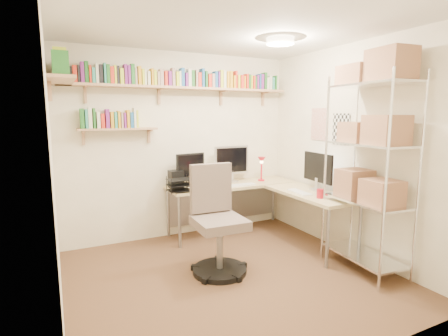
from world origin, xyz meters
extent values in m
plane|color=#4B2B20|center=(0.00, 0.00, 0.00)|extent=(3.20, 3.20, 0.00)
cube|color=beige|center=(0.00, 1.50, 1.25)|extent=(3.20, 0.04, 2.50)
cube|color=beige|center=(-1.60, 0.00, 1.25)|extent=(0.04, 3.00, 2.50)
cube|color=beige|center=(1.60, 0.00, 1.25)|extent=(0.04, 3.00, 2.50)
cube|color=beige|center=(0.00, -1.50, 1.25)|extent=(3.20, 0.04, 2.50)
cube|color=silver|center=(0.00, 0.00, 2.50)|extent=(3.20, 3.00, 0.04)
cube|color=white|center=(1.59, 0.55, 1.55)|extent=(0.01, 0.30, 0.42)
cube|color=silver|center=(1.59, 0.15, 1.50)|extent=(0.01, 0.28, 0.38)
cylinder|color=#FFEAC6|center=(0.70, 0.20, 2.46)|extent=(0.30, 0.30, 0.06)
cube|color=tan|center=(0.00, 1.38, 2.02)|extent=(3.05, 0.25, 0.03)
cube|color=tan|center=(-1.48, 0.95, 2.02)|extent=(0.25, 1.00, 0.03)
cube|color=tan|center=(-0.85, 1.40, 1.50)|extent=(0.95, 0.20, 0.02)
cube|color=tan|center=(-1.20, 1.44, 1.95)|extent=(0.03, 0.20, 0.20)
cube|color=tan|center=(-0.30, 1.44, 1.95)|extent=(0.03, 0.20, 0.20)
cube|color=tan|center=(0.60, 1.44, 1.95)|extent=(0.03, 0.20, 0.20)
cube|color=tan|center=(1.30, 1.44, 1.95)|extent=(0.03, 0.20, 0.20)
cube|color=black|center=(-1.47, 1.38, 2.15)|extent=(0.02, 0.14, 0.23)
cube|color=black|center=(-1.43, 1.38, 2.14)|extent=(0.03, 0.14, 0.21)
cube|color=#BBCE26|center=(-1.39, 1.38, 2.13)|extent=(0.03, 0.14, 0.18)
cube|color=black|center=(-1.35, 1.38, 2.12)|extent=(0.03, 0.14, 0.18)
cube|color=red|center=(-1.31, 1.38, 2.13)|extent=(0.04, 0.13, 0.19)
cube|color=black|center=(-1.27, 1.38, 2.14)|extent=(0.02, 0.12, 0.20)
cube|color=#72207A|center=(-1.23, 1.38, 2.15)|extent=(0.04, 0.12, 0.24)
cube|color=#226725|center=(-1.18, 1.38, 2.16)|extent=(0.04, 0.11, 0.25)
cube|color=red|center=(-1.14, 1.38, 2.14)|extent=(0.02, 0.13, 0.20)
cube|color=teal|center=(-1.11, 1.38, 2.12)|extent=(0.04, 0.13, 0.18)
cube|color=beige|center=(-1.07, 1.38, 2.15)|extent=(0.03, 0.13, 0.23)
cube|color=black|center=(-1.02, 1.38, 2.14)|extent=(0.04, 0.13, 0.22)
cube|color=teal|center=(-0.98, 1.38, 2.15)|extent=(0.02, 0.15, 0.24)
cube|color=#226725|center=(-0.94, 1.38, 2.15)|extent=(0.04, 0.13, 0.22)
cube|color=red|center=(-0.90, 1.38, 2.14)|extent=(0.04, 0.12, 0.20)
cube|color=#BBCE26|center=(-0.86, 1.38, 2.15)|extent=(0.02, 0.12, 0.22)
cube|color=black|center=(-0.83, 1.38, 2.14)|extent=(0.03, 0.12, 0.21)
cube|color=#BBCE26|center=(-0.79, 1.38, 2.13)|extent=(0.04, 0.14, 0.19)
cube|color=#72207A|center=(-0.74, 1.38, 2.15)|extent=(0.03, 0.13, 0.24)
cube|color=#72207A|center=(-0.70, 1.38, 2.15)|extent=(0.03, 0.14, 0.23)
cube|color=#226725|center=(-0.66, 1.38, 2.16)|extent=(0.04, 0.14, 0.25)
cube|color=gray|center=(-0.62, 1.38, 2.14)|extent=(0.02, 0.13, 0.20)
cube|color=#C88D17|center=(-0.58, 1.38, 2.15)|extent=(0.04, 0.14, 0.23)
cube|color=#BBCE26|center=(-0.53, 1.38, 2.13)|extent=(0.02, 0.15, 0.20)
cube|color=beige|center=(-0.50, 1.38, 2.13)|extent=(0.02, 0.11, 0.19)
cube|color=beige|center=(-0.46, 1.38, 2.12)|extent=(0.03, 0.12, 0.17)
cube|color=#C88D17|center=(-0.42, 1.38, 2.14)|extent=(0.02, 0.14, 0.21)
cube|color=#BBCE26|center=(-0.38, 1.38, 2.13)|extent=(0.03, 0.14, 0.19)
cube|color=gray|center=(-0.34, 1.38, 2.12)|extent=(0.03, 0.12, 0.18)
cube|color=gray|center=(-0.30, 1.38, 2.14)|extent=(0.04, 0.11, 0.21)
cube|color=red|center=(-0.24, 1.38, 2.13)|extent=(0.04, 0.13, 0.19)
cube|color=#72207A|center=(-0.19, 1.38, 2.13)|extent=(0.04, 0.12, 0.19)
cube|color=gray|center=(-0.14, 1.38, 2.15)|extent=(0.04, 0.11, 0.23)
cube|color=#BBCE26|center=(-0.09, 1.38, 2.13)|extent=(0.04, 0.14, 0.18)
cube|color=beige|center=(-0.05, 1.38, 2.13)|extent=(0.02, 0.12, 0.19)
cube|color=#1D5696|center=(-0.02, 1.38, 2.15)|extent=(0.04, 0.12, 0.24)
cube|color=#72207A|center=(0.03, 1.38, 2.12)|extent=(0.03, 0.13, 0.18)
cube|color=beige|center=(0.08, 1.38, 2.15)|extent=(0.04, 0.11, 0.23)
cube|color=#226725|center=(0.13, 1.38, 2.14)|extent=(0.04, 0.11, 0.22)
cube|color=gray|center=(0.17, 1.38, 2.15)|extent=(0.03, 0.15, 0.22)
cube|color=red|center=(0.21, 1.38, 2.13)|extent=(0.04, 0.14, 0.19)
cube|color=#1D5696|center=(0.27, 1.38, 2.16)|extent=(0.04, 0.12, 0.25)
cube|color=#226725|center=(0.31, 1.38, 2.14)|extent=(0.03, 0.14, 0.21)
cube|color=red|center=(0.36, 1.38, 2.12)|extent=(0.04, 0.15, 0.18)
cube|color=gray|center=(0.41, 1.38, 2.13)|extent=(0.04, 0.15, 0.18)
cube|color=#1D5696|center=(0.46, 1.38, 2.15)|extent=(0.04, 0.11, 0.22)
cube|color=#72207A|center=(0.50, 1.38, 2.14)|extent=(0.02, 0.13, 0.22)
cube|color=#BBCE26|center=(0.54, 1.38, 2.15)|extent=(0.04, 0.13, 0.24)
cube|color=beige|center=(0.59, 1.38, 2.15)|extent=(0.04, 0.12, 0.23)
cube|color=#C88D17|center=(0.63, 1.38, 2.15)|extent=(0.03, 0.14, 0.23)
cube|color=#C88D17|center=(0.68, 1.38, 2.15)|extent=(0.04, 0.13, 0.23)
cube|color=#C88D17|center=(0.73, 1.38, 2.12)|extent=(0.03, 0.14, 0.18)
cube|color=red|center=(0.77, 1.38, 2.16)|extent=(0.03, 0.11, 0.24)
cube|color=#BBCE26|center=(0.81, 1.38, 2.13)|extent=(0.03, 0.12, 0.19)
cube|color=red|center=(0.85, 1.38, 2.13)|extent=(0.04, 0.14, 0.19)
cube|color=#C88D17|center=(0.90, 1.38, 2.12)|extent=(0.03, 0.12, 0.18)
cube|color=red|center=(0.94, 1.38, 2.14)|extent=(0.03, 0.13, 0.21)
cube|color=#226725|center=(0.98, 1.38, 2.14)|extent=(0.03, 0.13, 0.20)
cube|color=#BBCE26|center=(1.01, 1.38, 2.13)|extent=(0.02, 0.12, 0.19)
cube|color=red|center=(1.05, 1.38, 2.13)|extent=(0.03, 0.15, 0.19)
cube|color=#226725|center=(1.08, 1.38, 2.13)|extent=(0.03, 0.12, 0.19)
cube|color=#72207A|center=(1.12, 1.38, 2.13)|extent=(0.03, 0.13, 0.20)
cube|color=#1D5696|center=(1.15, 1.38, 2.14)|extent=(0.02, 0.13, 0.22)
cube|color=#72207A|center=(1.19, 1.38, 2.14)|extent=(0.04, 0.13, 0.22)
cube|color=#226725|center=(1.25, 1.38, 2.16)|extent=(0.04, 0.13, 0.24)
cube|color=beige|center=(1.29, 1.38, 2.12)|extent=(0.04, 0.11, 0.18)
cube|color=beige|center=(1.34, 1.38, 2.14)|extent=(0.04, 0.11, 0.20)
cube|color=teal|center=(1.38, 1.38, 2.12)|extent=(0.04, 0.11, 0.18)
cube|color=#226725|center=(1.42, 1.38, 2.14)|extent=(0.02, 0.15, 0.21)
cube|color=beige|center=(1.45, 1.38, 2.13)|extent=(0.02, 0.12, 0.18)
cube|color=#226725|center=(-1.48, 0.52, 2.14)|extent=(0.14, 0.04, 0.21)
cube|color=#BBCE26|center=(-1.48, 0.57, 2.16)|extent=(0.11, 0.04, 0.25)
cube|color=#C88D17|center=(-1.48, 0.62, 2.14)|extent=(0.11, 0.03, 0.21)
cube|color=beige|center=(-1.48, 0.65, 2.13)|extent=(0.13, 0.04, 0.19)
cube|color=#226725|center=(-1.48, 0.69, 2.13)|extent=(0.13, 0.03, 0.19)
cube|color=beige|center=(-1.48, 0.73, 2.16)|extent=(0.15, 0.04, 0.24)
cube|color=#1D5696|center=(-1.48, 0.78, 2.13)|extent=(0.14, 0.03, 0.19)
cube|color=#226725|center=(-1.48, 0.81, 2.12)|extent=(0.12, 0.03, 0.17)
cube|color=#72207A|center=(-1.48, 0.84, 2.13)|extent=(0.12, 0.04, 0.18)
cube|color=#C88D17|center=(-1.48, 0.90, 2.12)|extent=(0.14, 0.04, 0.18)
cube|color=#BBCE26|center=(-1.48, 0.94, 2.15)|extent=(0.13, 0.03, 0.24)
cube|color=teal|center=(-1.48, 0.97, 2.16)|extent=(0.13, 0.02, 0.25)
cube|color=black|center=(-1.48, 1.01, 2.16)|extent=(0.11, 0.03, 0.25)
cube|color=beige|center=(-1.48, 1.06, 2.15)|extent=(0.14, 0.04, 0.22)
cube|color=gray|center=(-1.48, 1.10, 2.14)|extent=(0.13, 0.03, 0.21)
cube|color=#72207A|center=(-1.48, 1.14, 2.13)|extent=(0.13, 0.04, 0.19)
cube|color=#BBCE26|center=(-1.48, 1.19, 2.14)|extent=(0.12, 0.04, 0.20)
cube|color=#BBCE26|center=(-1.48, 1.23, 2.15)|extent=(0.12, 0.03, 0.24)
cube|color=#226725|center=(-1.48, 1.27, 2.15)|extent=(0.12, 0.04, 0.23)
cube|color=#1D5696|center=(-1.48, 1.32, 2.13)|extent=(0.13, 0.04, 0.20)
cube|color=gray|center=(-1.48, 1.37, 2.15)|extent=(0.11, 0.04, 0.22)
cube|color=#226725|center=(-1.26, 1.40, 1.63)|extent=(0.04, 0.13, 0.23)
cube|color=teal|center=(-1.21, 1.40, 1.62)|extent=(0.03, 0.13, 0.22)
cube|color=beige|center=(-1.17, 1.40, 1.64)|extent=(0.04, 0.12, 0.25)
cube|color=#226725|center=(-1.12, 1.40, 1.63)|extent=(0.03, 0.13, 0.24)
cube|color=beige|center=(-1.08, 1.40, 1.61)|extent=(0.04, 0.14, 0.20)
cube|color=red|center=(-1.03, 1.40, 1.60)|extent=(0.04, 0.15, 0.17)
cube|color=#72207A|center=(-0.97, 1.40, 1.63)|extent=(0.04, 0.14, 0.23)
cube|color=#C88D17|center=(-0.92, 1.40, 1.61)|extent=(0.04, 0.14, 0.20)
cube|color=teal|center=(-0.88, 1.40, 1.61)|extent=(0.03, 0.12, 0.20)
cube|color=#C88D17|center=(-0.84, 1.40, 1.62)|extent=(0.03, 0.14, 0.21)
cube|color=gray|center=(-0.80, 1.40, 1.61)|extent=(0.02, 0.13, 0.19)
cube|color=#72207A|center=(-0.77, 1.40, 1.61)|extent=(0.02, 0.14, 0.19)
cube|color=#C88D17|center=(-0.73, 1.40, 1.62)|extent=(0.03, 0.14, 0.22)
cube|color=#1D5696|center=(-0.68, 1.40, 1.61)|extent=(0.04, 0.12, 0.19)
cube|color=beige|center=(-0.64, 1.40, 1.64)|extent=(0.03, 0.11, 0.25)
cube|color=#BBCE26|center=(-0.62, 1.40, 1.62)|extent=(0.02, 0.11, 0.22)
cube|color=beige|center=(0.65, 1.22, 0.69)|extent=(1.83, 0.58, 0.04)
cube|color=beige|center=(1.28, 0.28, 0.69)|extent=(0.58, 1.25, 0.04)
cylinder|color=gray|center=(-0.22, 0.98, 0.34)|extent=(0.04, 0.04, 0.68)
cylinder|color=gray|center=(-0.22, 1.46, 0.34)|extent=(0.04, 0.04, 0.68)
cylinder|color=gray|center=(1.52, 1.46, 0.34)|extent=(0.04, 0.04, 0.68)
cylinder|color=gray|center=(1.04, -0.30, 0.34)|extent=(0.04, 0.04, 0.68)
cylinder|color=gray|center=(1.52, -0.30, 0.34)|extent=(0.04, 0.04, 0.68)
cube|color=gray|center=(0.65, 1.47, 0.39)|extent=(1.74, 0.02, 0.53)
cube|color=silver|center=(0.70, 1.34, 1.03)|extent=(0.53, 0.03, 0.41)
cube|color=black|center=(0.70, 1.32, 1.03)|extent=(0.48, 0.00, 0.35)
cube|color=black|center=(0.07, 1.34, 0.99)|extent=(0.42, 0.03, 0.33)
cube|color=black|center=(1.41, 0.33, 1.01)|extent=(0.03, 0.56, 0.37)
cube|color=white|center=(1.39, 0.33, 1.01)|extent=(0.00, 0.50, 0.31)
cube|color=white|center=(0.70, 1.05, 0.72)|extent=(0.41, 0.13, 0.01)
cube|color=white|center=(1.13, 0.33, 0.72)|extent=(0.13, 0.39, 0.01)
cylinder|color=red|center=(1.13, 1.22, 0.72)|extent=(0.10, 0.10, 0.02)
cylinder|color=red|center=(1.13, 1.22, 0.87)|extent=(0.02, 0.02, 0.27)
cone|color=red|center=(1.13, 1.22, 1.02)|extent=(0.12, 0.12, 0.09)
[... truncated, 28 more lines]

